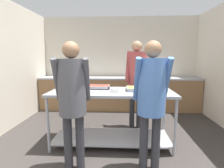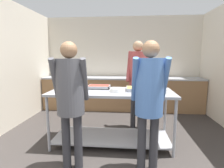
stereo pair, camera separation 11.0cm
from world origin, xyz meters
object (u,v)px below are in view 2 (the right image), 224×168
(sauce_pan, at_px, (70,89))
(guest_serving_right, at_px, (149,93))
(serving_tray_roast, at_px, (99,87))
(serving_tray_vegetables, at_px, (137,89))
(guest_serving_left, at_px, (70,93))
(water_bottle, at_px, (64,72))
(broccoli_bowl, at_px, (160,90))
(plate_stack, at_px, (117,90))
(cook_behind_counter, at_px, (137,75))

(sauce_pan, relative_size, guest_serving_right, 0.26)
(serving_tray_roast, bearing_deg, serving_tray_vegetables, -12.33)
(serving_tray_roast, distance_m, guest_serving_left, 0.97)
(sauce_pan, xyz_separation_m, water_bottle, (-0.88, 2.09, 0.10))
(serving_tray_roast, distance_m, broccoli_bowl, 1.06)
(plate_stack, xyz_separation_m, guest_serving_right, (0.44, -0.62, 0.09))
(serving_tray_vegetables, bearing_deg, plate_stack, -157.52)
(plate_stack, bearing_deg, guest_serving_right, -54.40)
(guest_serving_right, relative_size, cook_behind_counter, 0.94)
(plate_stack, bearing_deg, serving_tray_roast, 140.35)
(broccoli_bowl, distance_m, guest_serving_right, 0.65)
(guest_serving_left, xyz_separation_m, cook_behind_counter, (0.92, 1.45, 0.09))
(plate_stack, height_order, guest_serving_left, guest_serving_left)
(guest_serving_left, bearing_deg, cook_behind_counter, 57.62)
(serving_tray_vegetables, distance_m, cook_behind_counter, 0.68)
(serving_tray_roast, bearing_deg, guest_serving_right, -48.95)
(serving_tray_roast, distance_m, plate_stack, 0.45)
(guest_serving_left, bearing_deg, sauce_pan, 108.74)
(broccoli_bowl, bearing_deg, guest_serving_left, -152.44)
(plate_stack, distance_m, serving_tray_vegetables, 0.36)
(guest_serving_left, bearing_deg, plate_stack, 49.77)
(broccoli_bowl, distance_m, water_bottle, 3.17)
(cook_behind_counter, bearing_deg, sauce_pan, -145.97)
(serving_tray_roast, distance_m, guest_serving_right, 1.20)
(plate_stack, distance_m, cook_behind_counter, 0.89)
(guest_serving_left, relative_size, cook_behind_counter, 0.93)
(plate_stack, relative_size, broccoli_bowl, 0.88)
(plate_stack, distance_m, broccoli_bowl, 0.68)
(cook_behind_counter, bearing_deg, serving_tray_roast, -144.13)
(plate_stack, xyz_separation_m, guest_serving_left, (-0.56, -0.66, 0.08))
(guest_serving_left, distance_m, cook_behind_counter, 1.72)
(water_bottle, bearing_deg, guest_serving_left, -68.10)
(serving_tray_vegetables, bearing_deg, cook_behind_counter, 86.96)
(sauce_pan, height_order, serving_tray_roast, sauce_pan)
(plate_stack, height_order, serving_tray_vegetables, plate_stack)
(plate_stack, xyz_separation_m, water_bottle, (-1.67, 2.11, 0.10))
(serving_tray_roast, bearing_deg, water_bottle, 126.01)
(sauce_pan, bearing_deg, guest_serving_right, -27.32)
(plate_stack, distance_m, guest_serving_right, 0.76)
(sauce_pan, relative_size, cook_behind_counter, 0.24)
(guest_serving_left, bearing_deg, serving_tray_vegetables, 41.86)
(sauce_pan, xyz_separation_m, serving_tray_roast, (0.44, 0.27, -0.01))
(sauce_pan, distance_m, water_bottle, 2.27)
(sauce_pan, relative_size, broccoli_bowl, 1.67)
(guest_serving_right, distance_m, cook_behind_counter, 1.42)
(sauce_pan, height_order, water_bottle, water_bottle)
(guest_serving_left, relative_size, water_bottle, 5.39)
(serving_tray_roast, distance_m, water_bottle, 2.26)
(sauce_pan, bearing_deg, cook_behind_counter, 34.03)
(serving_tray_roast, height_order, cook_behind_counter, cook_behind_counter)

